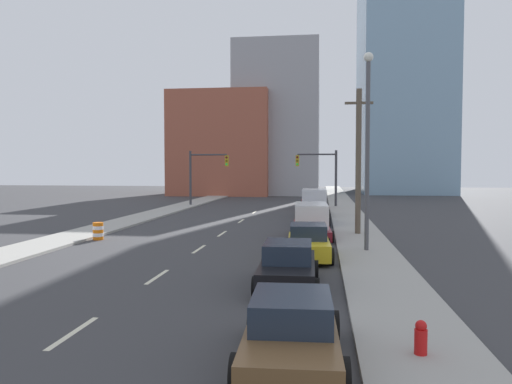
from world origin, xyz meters
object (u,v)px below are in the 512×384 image
sedan_black (288,266)px  sedan_brown (292,332)px  utility_pole_right_mid (358,161)px  traffic_barrel (98,231)px  box_truck_maroon (311,221)px  traffic_signal_right (324,170)px  sedan_red (311,202)px  sedan_yellow (308,243)px  sedan_blue (314,215)px  street_lamp (368,139)px  box_truck_gray (314,204)px  fire_hydrant (421,341)px  traffic_signal_left (202,170)px

sedan_black → sedan_brown: bearing=-86.6°
utility_pole_right_mid → traffic_barrel: size_ratio=8.87×
traffic_barrel → box_truck_maroon: size_ratio=0.15×
traffic_signal_right → sedan_brown: (-0.75, -39.88, -3.00)m
traffic_signal_right → sedan_black: bearing=-92.2°
traffic_barrel → sedan_red: (11.09, 21.52, 0.20)m
utility_pole_right_mid → box_truck_maroon: size_ratio=1.34×
traffic_signal_right → utility_pole_right_mid: size_ratio=0.67×
sedan_yellow → sedan_blue: (0.06, 12.93, -0.03)m
sedan_red → utility_pole_right_mid: bearing=-82.4°
street_lamp → box_truck_gray: size_ratio=1.70×
sedan_blue → box_truck_gray: box_truck_gray is taller
street_lamp → sedan_black: street_lamp is taller
traffic_barrel → street_lamp: street_lamp is taller
fire_hydrant → street_lamp: bearing=89.8°
traffic_signal_left → sedan_black: 35.28m
sedan_red → sedan_yellow: bearing=-91.2°
street_lamp → fire_hydrant: size_ratio=10.96×
sedan_yellow → traffic_signal_right: bearing=85.9°
sedan_brown → sedan_yellow: sedan_yellow is taller
fire_hydrant → sedan_red: 36.91m
traffic_signal_right → sedan_red: (-1.15, -2.55, -2.98)m
utility_pole_right_mid → sedan_yellow: utility_pole_right_mid is taller
sedan_brown → traffic_barrel: bearing=124.1°
fire_hydrant → sedan_blue: 24.24m
street_lamp → fire_hydrant: 13.88m
traffic_signal_right → box_truck_maroon: bearing=-92.0°
sedan_yellow → box_truck_gray: (-0.03, 18.61, 0.35)m
traffic_signal_left → sedan_red: traffic_signal_left is taller
sedan_red → box_truck_maroon: bearing=-90.9°
utility_pole_right_mid → sedan_red: utility_pole_right_mid is taller
street_lamp → sedan_brown: (-2.65, -13.55, -4.61)m
sedan_blue → sedan_yellow: bearing=-90.2°
box_truck_maroon → sedan_brown: bearing=-92.4°
traffic_signal_left → utility_pole_right_mid: 24.97m
utility_pole_right_mid → box_truck_maroon: bearing=-156.5°
traffic_barrel → box_truck_maroon: bearing=11.8°
sedan_blue → box_truck_maroon: bearing=-90.6°
sedan_black → traffic_signal_left: bearing=107.2°
traffic_signal_right → utility_pole_right_mid: 20.62m
traffic_signal_right → street_lamp: bearing=-85.9°
sedan_brown → fire_hydrant: bearing=9.7°
sedan_black → box_truck_maroon: box_truck_maroon is taller
traffic_barrel → fire_hydrant: 20.79m
fire_hydrant → sedan_yellow: sedan_yellow is taller
box_truck_gray → sedan_red: size_ratio=1.24×
traffic_barrel → sedan_black: size_ratio=0.21×
traffic_barrel → sedan_black: bearing=-40.3°
traffic_signal_left → sedan_blue: (11.64, -15.24, -2.99)m
sedan_black → box_truck_gray: box_truck_gray is taller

